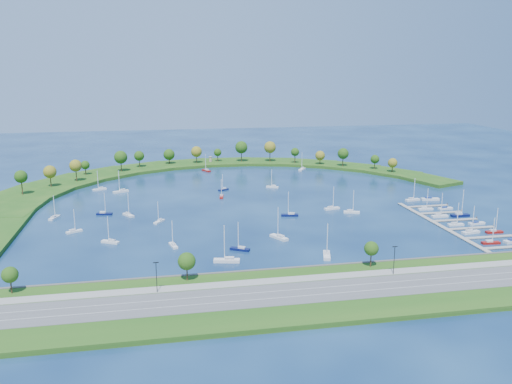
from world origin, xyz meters
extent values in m
plane|color=#071B40|center=(0.00, 0.00, 0.00)|extent=(700.00, 700.00, 0.00)
cube|color=#1D4C14|center=(0.00, -124.00, 0.80)|extent=(420.00, 42.00, 1.60)
cube|color=#474442|center=(0.00, -102.50, 0.90)|extent=(420.00, 1.20, 1.80)
cube|color=#515154|center=(0.00, -124.00, 1.66)|extent=(420.00, 16.00, 0.12)
cube|color=gray|center=(0.00, -113.00, 1.66)|extent=(420.00, 5.00, 0.12)
cube|color=silver|center=(0.00, -126.50, 1.73)|extent=(420.00, 0.15, 0.02)
cube|color=silver|center=(0.00, -121.50, 1.73)|extent=(420.00, 0.15, 0.02)
cylinder|color=#382314|center=(-95.00, -107.00, 4.05)|extent=(0.56, 0.56, 4.90)
sphere|color=#254711|center=(-95.00, -107.00, 7.54)|extent=(5.20, 5.20, 5.20)
cylinder|color=#382314|center=(-40.00, -107.00, 4.22)|extent=(0.56, 0.56, 5.25)
sphere|color=#254711|center=(-40.00, -107.00, 8.05)|extent=(6.00, 6.00, 6.00)
cylinder|color=#382314|center=(25.00, -107.00, 4.40)|extent=(0.56, 0.56, 5.60)
sphere|color=#254711|center=(25.00, -107.00, 8.24)|extent=(5.20, 5.20, 5.20)
cylinder|color=black|center=(-50.00, -115.00, 6.60)|extent=(0.24, 0.24, 10.00)
cylinder|color=black|center=(30.00, -115.00, 6.60)|extent=(0.24, 0.24, 10.00)
cube|color=#1D4C14|center=(-126.75, 7.81, 1.00)|extent=(43.73, 48.72, 2.00)
cube|color=#1D4C14|center=(-118.83, 37.57, 1.00)|extent=(50.23, 54.30, 2.00)
cube|color=#1D4C14|center=(-104.03, 64.58, 1.00)|extent=(54.07, 56.09, 2.00)
cube|color=#1D4C14|center=(-83.21, 87.27, 1.00)|extent=(55.20, 54.07, 2.00)
cube|color=#1D4C14|center=(-57.57, 104.32, 1.00)|extent=(53.65, 48.47, 2.00)
cube|color=#1D4C14|center=(-28.60, 114.76, 1.00)|extent=(49.62, 39.75, 2.00)
cube|color=#1D4C14|center=(2.03, 117.98, 1.00)|extent=(44.32, 29.96, 2.00)
cube|color=#1D4C14|center=(32.54, 113.79, 1.00)|extent=(49.49, 38.05, 2.00)
cube|color=#1D4C14|center=(61.17, 102.44, 1.00)|extent=(51.13, 44.12, 2.00)
cube|color=#1D4C14|center=(86.25, 84.58, 1.00)|extent=(49.19, 47.96, 2.00)
cube|color=#1D4C14|center=(106.34, 61.24, 1.00)|extent=(43.90, 49.49, 2.00)
cube|color=#1D4C14|center=(120.28, 33.78, 1.00)|extent=(35.67, 48.74, 2.00)
cylinder|color=#382314|center=(-121.77, 31.79, 6.39)|extent=(0.56, 0.56, 8.78)
sphere|color=#254711|center=(-121.77, 31.79, 12.19)|extent=(7.07, 7.07, 7.07)
cylinder|color=#382314|center=(-109.83, 49.88, 5.70)|extent=(0.56, 0.56, 7.40)
sphere|color=olive|center=(-109.83, 49.88, 10.92)|extent=(7.62, 7.62, 7.62)
cylinder|color=#382314|center=(-97.03, 63.19, 6.13)|extent=(0.56, 0.56, 8.25)
sphere|color=olive|center=(-97.03, 63.19, 11.76)|extent=(7.54, 7.54, 7.54)
cylinder|color=#382314|center=(-93.88, 83.54, 4.61)|extent=(0.56, 0.56, 5.22)
sphere|color=#254711|center=(-93.88, 83.54, 8.38)|extent=(5.79, 5.79, 5.79)
cylinder|color=#382314|center=(-71.43, 90.66, 5.97)|extent=(0.56, 0.56, 7.95)
sphere|color=#254711|center=(-71.43, 90.66, 11.71)|extent=(8.82, 8.82, 8.82)
cylinder|color=#382314|center=(-59.62, 104.60, 5.27)|extent=(0.56, 0.56, 6.54)
sphere|color=#254711|center=(-59.62, 104.60, 9.95)|extent=(7.07, 7.07, 7.07)
cylinder|color=#382314|center=(-38.56, 113.69, 4.59)|extent=(0.56, 0.56, 5.18)
sphere|color=#254711|center=(-38.56, 113.69, 8.81)|extent=(8.14, 8.14, 8.14)
cylinder|color=#382314|center=(-18.66, 113.20, 5.40)|extent=(0.56, 0.56, 6.79)
sphere|color=olive|center=(-18.66, 113.20, 10.40)|extent=(8.02, 8.02, 8.02)
cylinder|color=#382314|center=(-2.52, 117.55, 4.77)|extent=(0.56, 0.56, 5.54)
sphere|color=#254711|center=(-2.52, 117.55, 8.68)|extent=(5.71, 5.71, 5.71)
cylinder|color=#382314|center=(14.70, 112.84, 6.46)|extent=(0.56, 0.56, 8.92)
sphere|color=#254711|center=(14.70, 112.84, 12.76)|extent=(9.24, 9.24, 9.24)
cylinder|color=#382314|center=(35.68, 109.10, 6.50)|extent=(0.56, 0.56, 9.00)
sphere|color=olive|center=(35.68, 109.10, 12.77)|extent=(8.87, 8.87, 8.87)
cylinder|color=#382314|center=(52.36, 99.38, 5.48)|extent=(0.56, 0.56, 6.97)
sphere|color=#254711|center=(52.36, 99.38, 10.19)|extent=(6.13, 6.13, 6.13)
cylinder|color=#382314|center=(69.00, 91.26, 4.46)|extent=(0.56, 0.56, 4.91)
sphere|color=olive|center=(69.00, 91.26, 8.32)|extent=(7.06, 7.06, 7.06)
cylinder|color=#382314|center=(82.56, 80.58, 5.74)|extent=(0.56, 0.56, 7.48)
sphere|color=#254711|center=(82.56, 80.58, 11.05)|extent=(7.86, 7.86, 7.86)
cylinder|color=#382314|center=(100.34, 65.77, 4.87)|extent=(0.56, 0.56, 5.75)
sphere|color=#254711|center=(100.34, 65.77, 8.97)|extent=(6.08, 6.08, 6.08)
cylinder|color=#382314|center=(107.68, 53.37, 4.53)|extent=(0.56, 0.56, 5.07)
sphere|color=olive|center=(107.68, 53.37, 8.35)|extent=(6.41, 6.41, 6.41)
cylinder|color=gray|center=(-8.09, 116.33, 3.87)|extent=(2.20, 2.20, 3.74)
cylinder|color=gray|center=(-8.09, 116.33, 5.89)|extent=(2.60, 2.60, 0.30)
cube|color=gray|center=(78.00, -61.00, 0.35)|extent=(2.20, 82.00, 0.40)
cube|color=gray|center=(90.10, -94.00, 0.35)|extent=(22.00, 2.00, 0.40)
cube|color=gray|center=(90.10, -80.80, 0.35)|extent=(22.00, 2.00, 0.40)
cylinder|color=#382314|center=(101.00, -80.80, 0.60)|extent=(0.36, 0.36, 1.60)
cube|color=gray|center=(90.10, -67.60, 0.35)|extent=(22.00, 2.00, 0.40)
cylinder|color=#382314|center=(101.00, -67.60, 0.60)|extent=(0.36, 0.36, 1.60)
cube|color=gray|center=(90.10, -54.40, 0.35)|extent=(22.00, 2.00, 0.40)
cylinder|color=#382314|center=(101.00, -54.40, 0.60)|extent=(0.36, 0.36, 1.60)
cube|color=gray|center=(90.10, -41.20, 0.35)|extent=(22.00, 2.00, 0.40)
cylinder|color=#382314|center=(101.00, -41.20, 0.60)|extent=(0.36, 0.36, 1.60)
cube|color=gray|center=(90.10, -28.00, 0.35)|extent=(22.00, 2.00, 0.40)
cylinder|color=#382314|center=(101.00, -28.00, 0.60)|extent=(0.36, 0.36, 1.60)
cube|color=silver|center=(46.41, -32.34, 0.47)|extent=(8.19, 4.62, 0.95)
cube|color=#BCBCC1|center=(45.66, -32.09, 1.28)|extent=(3.11, 2.35, 0.66)
cylinder|color=silver|center=(47.01, -32.54, 6.28)|extent=(0.32, 0.32, 10.66)
cube|color=silver|center=(-43.09, -66.82, 0.44)|extent=(3.69, 7.61, 0.88)
cube|color=#BCBCC1|center=(-42.92, -67.53, 1.19)|extent=(1.99, 2.83, 0.62)
cylinder|color=silver|center=(-43.22, -66.25, 5.83)|extent=(0.32, 0.32, 9.91)
cube|color=silver|center=(20.12, 30.90, 0.45)|extent=(7.69, 5.19, 0.90)
cube|color=#BCBCC1|center=(20.80, 30.57, 1.22)|extent=(3.01, 2.48, 0.63)
cylinder|color=silver|center=(19.58, 31.16, 5.99)|extent=(0.32, 0.32, 10.16)
cube|color=silver|center=(52.98, 81.81, 0.52)|extent=(7.04, 8.52, 1.05)
cube|color=#BCBCC1|center=(53.48, 82.52, 1.41)|extent=(3.16, 3.48, 0.73)
cylinder|color=silver|center=(52.57, 81.24, 6.93)|extent=(0.32, 0.32, 11.77)
cube|color=silver|center=(1.42, -65.18, 0.56)|extent=(6.74, 9.46, 1.12)
cube|color=#BCBCC1|center=(1.86, -66.00, 1.51)|extent=(3.16, 3.74, 0.78)
cylinder|color=silver|center=(1.06, -64.52, 7.42)|extent=(0.32, 0.32, 12.60)
cube|color=silver|center=(-24.15, -88.40, 0.59)|extent=(10.13, 4.79, 1.17)
cube|color=#BCBCC1|center=(-23.20, -88.61, 1.58)|extent=(3.75, 2.61, 0.82)
cylinder|color=silver|center=(-24.92, -88.23, 7.76)|extent=(0.32, 0.32, 13.18)
cube|color=silver|center=(-62.77, -16.93, 0.47)|extent=(6.00, 7.83, 0.94)
cube|color=#BCBCC1|center=(-63.18, -16.26, 1.27)|extent=(2.75, 3.14, 0.66)
cylinder|color=silver|center=(-62.44, -17.47, 6.24)|extent=(0.32, 0.32, 10.59)
cube|color=silver|center=(39.03, -23.85, 0.49)|extent=(8.48, 4.00, 0.98)
cube|color=#BCBCC1|center=(38.23, -24.03, 1.33)|extent=(3.14, 2.18, 0.69)
cylinder|color=silver|center=(39.67, -23.71, 6.50)|extent=(0.32, 0.32, 11.04)
cube|color=silver|center=(-48.15, -30.98, 0.42)|extent=(5.49, 6.87, 0.84)
cube|color=#BCBCC1|center=(-47.76, -30.40, 1.13)|extent=(2.49, 2.78, 0.58)
cylinder|color=silver|center=(-48.46, -31.44, 5.53)|extent=(0.32, 0.32, 9.40)
cube|color=silver|center=(-85.19, -39.50, 0.42)|extent=(7.10, 5.31, 0.85)
cube|color=#BCBCC1|center=(-85.80, -39.86, 1.15)|extent=(2.84, 2.46, 0.59)
cylinder|color=silver|center=(-84.70, -39.22, 5.63)|extent=(0.32, 0.32, 9.56)
cube|color=maroon|center=(-13.96, 90.00, 0.51)|extent=(5.95, 8.58, 1.01)
cube|color=#BCBCC1|center=(-13.57, 89.25, 1.37)|extent=(2.82, 3.38, 0.71)
cylinder|color=silver|center=(-14.27, 90.60, 6.71)|extent=(0.32, 0.32, 11.39)
cube|color=#0A103F|center=(-9.89, 29.55, 0.40)|extent=(6.68, 5.06, 0.80)
cube|color=#BCBCC1|center=(-9.32, 29.90, 1.08)|extent=(2.68, 2.33, 0.56)
cylinder|color=silver|center=(-10.35, 29.28, 5.31)|extent=(0.32, 0.32, 9.02)
cube|color=silver|center=(-68.48, -57.45, 0.46)|extent=(7.77, 5.71, 0.93)
cube|color=#BCBCC1|center=(-67.81, -57.84, 1.25)|extent=(3.10, 2.66, 0.65)
cylinder|color=silver|center=(-69.02, -57.15, 6.14)|extent=(0.32, 0.32, 10.42)
cube|color=#0A103F|center=(-17.25, -76.47, 0.48)|extent=(8.00, 5.89, 0.95)
cube|color=#BCBCC1|center=(-16.56, -76.86, 1.29)|extent=(3.19, 2.74, 0.67)
cylinder|color=silver|center=(-17.80, -76.15, 6.32)|extent=(0.32, 0.32, 10.73)
cube|color=silver|center=(-97.43, -14.92, 0.47)|extent=(4.74, 8.02, 0.93)
cube|color=#BCBCC1|center=(-97.70, -15.65, 1.26)|extent=(2.37, 3.07, 0.65)
cylinder|color=silver|center=(-97.22, -14.34, 6.16)|extent=(0.32, 0.32, 10.47)
cube|color=maroon|center=(-13.20, 12.28, 0.43)|extent=(3.09, 7.36, 0.86)
cube|color=#BCBCC1|center=(-13.09, 12.98, 1.16)|extent=(1.77, 2.69, 0.60)
cylinder|color=silver|center=(-13.29, 11.71, 5.67)|extent=(0.32, 0.32, 9.63)
cube|color=silver|center=(-81.77, 43.75, 0.48)|extent=(8.26, 5.29, 0.96)
cube|color=#BCBCC1|center=(-81.04, 44.07, 1.30)|extent=(3.21, 2.57, 0.67)
cylinder|color=silver|center=(-82.36, 43.49, 6.39)|extent=(0.32, 0.32, 10.85)
cube|color=silver|center=(14.36, -90.00, 0.55)|extent=(5.08, 9.53, 1.10)
cube|color=#BCBCC1|center=(14.62, -89.12, 1.49)|extent=(2.64, 3.59, 0.77)
cylinder|color=silver|center=(14.15, -90.70, 7.30)|extent=(0.32, 0.32, 12.39)
cube|color=#0A103F|center=(14.60, -31.90, 0.50)|extent=(8.63, 3.74, 1.00)
cube|color=#BCBCC1|center=(15.42, -32.04, 1.35)|extent=(3.16, 2.11, 0.70)
cylinder|color=silver|center=(13.94, -31.78, 6.64)|extent=(0.32, 0.32, 11.27)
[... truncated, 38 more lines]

